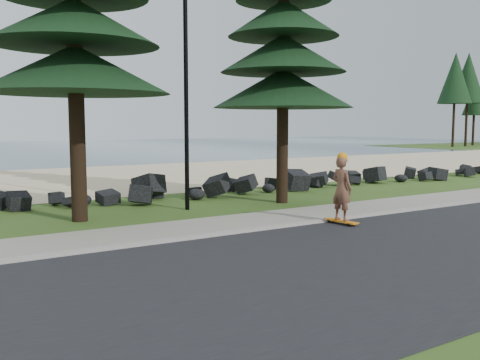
{
  "coord_description": "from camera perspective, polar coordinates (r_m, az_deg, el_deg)",
  "views": [
    {
      "loc": [
        -7.7,
        -12.03,
        2.73
      ],
      "look_at": [
        -0.03,
        0.0,
        1.24
      ],
      "focal_mm": 40.0,
      "sensor_mm": 36.0,
      "label": 1
    }
  ],
  "objects": [
    {
      "name": "beach_sand",
      "position": [
        27.76,
        -16.26,
        0.09
      ],
      "size": [
        160.0,
        15.0,
        0.01
      ],
      "primitive_type": "cube",
      "color": "tan",
      "rests_on": "ground"
    },
    {
      "name": "seawall_boulders",
      "position": [
        19.43,
        -8.85,
        -2.18
      ],
      "size": [
        60.0,
        2.4,
        1.1
      ],
      "primitive_type": null,
      "color": "black",
      "rests_on": "ground"
    },
    {
      "name": "road",
      "position": [
        11.11,
        12.84,
        -8.35
      ],
      "size": [
        160.0,
        7.0,
        0.02
      ],
      "primitive_type": "cube",
      "color": "black",
      "rests_on": "ground"
    },
    {
      "name": "kerb",
      "position": [
        13.8,
        2.12,
        -5.23
      ],
      "size": [
        160.0,
        0.2,
        0.1
      ],
      "primitive_type": "cube",
      "color": "#9C958D",
      "rests_on": "ground"
    },
    {
      "name": "ground",
      "position": [
        14.54,
        0.09,
        -4.85
      ],
      "size": [
        160.0,
        160.0,
        0.0
      ],
      "primitive_type": "plane",
      "color": "#314B17",
      "rests_on": "ground"
    },
    {
      "name": "sidewalk",
      "position": [
        14.7,
        -0.33,
        -4.57
      ],
      "size": [
        160.0,
        2.0,
        0.08
      ],
      "primitive_type": "cube",
      "color": "gray",
      "rests_on": "ground"
    },
    {
      "name": "skateboarder",
      "position": [
        14.74,
        10.8,
        -0.94
      ],
      "size": [
        0.48,
        1.07,
        1.96
      ],
      "rotation": [
        0.0,
        0.0,
        1.67
      ],
      "color": "orange",
      "rests_on": "ground"
    },
    {
      "name": "lamp_post",
      "position": [
        17.13,
        -5.79,
        10.64
      ],
      "size": [
        0.25,
        0.14,
        8.14
      ],
      "color": "black",
      "rests_on": "ground"
    }
  ]
}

